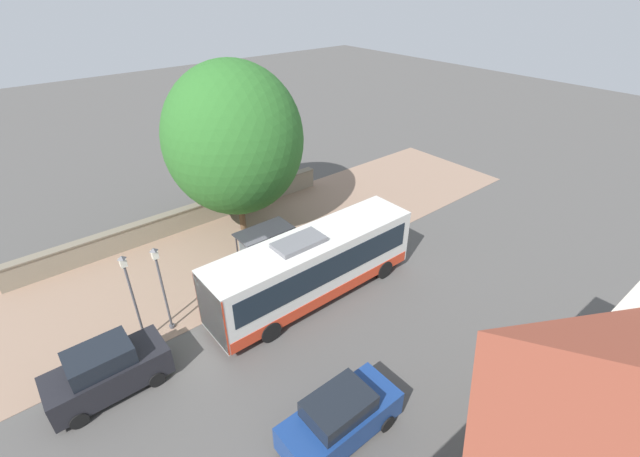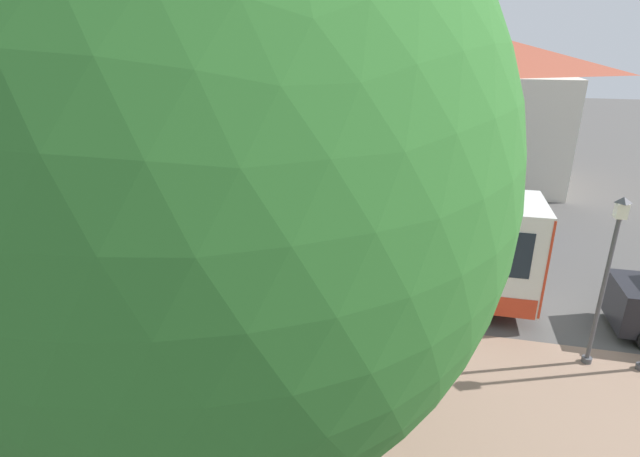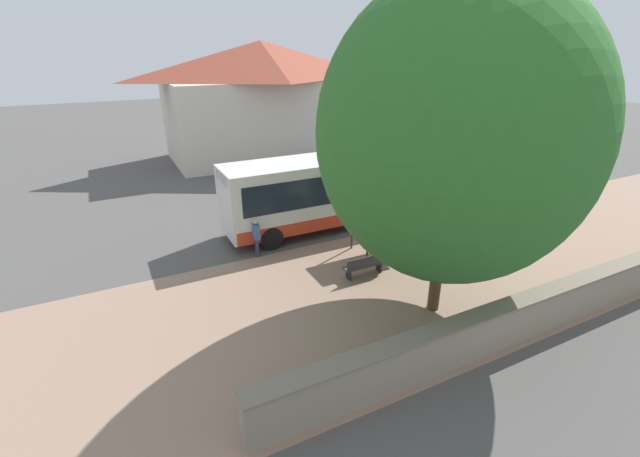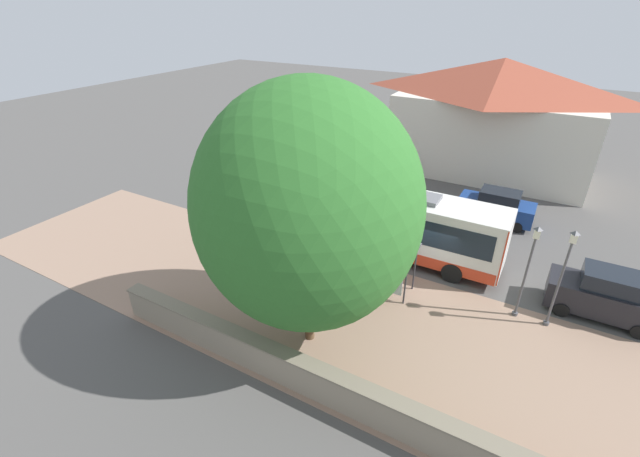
% 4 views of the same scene
% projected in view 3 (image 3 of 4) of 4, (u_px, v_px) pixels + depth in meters
% --- Properties ---
extents(ground_plane, '(120.00, 120.00, 0.00)m').
position_uv_depth(ground_plane, '(390.00, 228.00, 20.55)').
color(ground_plane, '#514F4C').
rests_on(ground_plane, ground).
extents(sidewalk_plaza, '(9.00, 44.00, 0.02)m').
position_uv_depth(sidewalk_plaza, '(457.00, 269.00, 16.86)').
color(sidewalk_plaza, '#937560').
rests_on(sidewalk_plaza, ground).
extents(stone_wall, '(0.60, 20.00, 1.38)m').
position_uv_depth(stone_wall, '(553.00, 305.00, 13.27)').
color(stone_wall, gray).
rests_on(stone_wall, ground).
extents(background_building, '(7.89, 14.40, 8.37)m').
position_uv_depth(background_building, '(263.00, 99.00, 32.24)').
color(background_building, beige).
rests_on(background_building, ground).
extents(bus, '(2.63, 10.82, 3.59)m').
position_uv_depth(bus, '(337.00, 188.00, 20.29)').
color(bus, silver).
rests_on(bus, ground).
extents(bus_shelter, '(1.54, 2.93, 2.47)m').
position_uv_depth(bus_shelter, '(390.00, 205.00, 17.65)').
color(bus_shelter, '#2D2D33').
rests_on(bus_shelter, ground).
extents(pedestrian, '(0.34, 0.22, 1.68)m').
position_uv_depth(pedestrian, '(256.00, 235.00, 17.46)').
color(pedestrian, '#2D3347').
rests_on(pedestrian, ground).
extents(bench, '(0.40, 1.70, 0.88)m').
position_uv_depth(bench, '(365.00, 265.00, 16.15)').
color(bench, '#333338').
rests_on(bench, ground).
extents(street_lamp_near, '(0.28, 0.28, 4.36)m').
position_uv_depth(street_lamp_near, '(475.00, 169.00, 20.76)').
color(street_lamp_near, '#4C4C51').
rests_on(street_lamp_near, ground).
extents(street_lamp_far, '(0.28, 0.28, 4.51)m').
position_uv_depth(street_lamp_far, '(493.00, 164.00, 21.23)').
color(street_lamp_far, '#4C4C51').
rests_on(street_lamp_far, ground).
extents(shade_tree, '(7.84, 7.84, 10.15)m').
position_uv_depth(shade_tree, '(454.00, 134.00, 12.03)').
color(shade_tree, brown).
rests_on(shade_tree, ground).
extents(parked_car_behind_bus, '(1.92, 4.32, 2.19)m').
position_uv_depth(parked_car_behind_bus, '(488.00, 181.00, 24.14)').
color(parked_car_behind_bus, black).
rests_on(parked_car_behind_bus, ground).
extents(parked_car_far_lane, '(1.93, 4.31, 1.99)m').
position_uv_depth(parked_car_far_lane, '(342.00, 165.00, 27.59)').
color(parked_car_far_lane, navy).
rests_on(parked_car_far_lane, ground).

